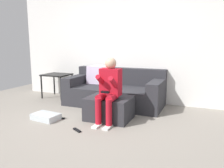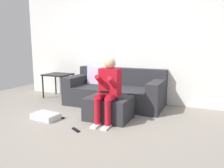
% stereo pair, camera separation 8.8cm
% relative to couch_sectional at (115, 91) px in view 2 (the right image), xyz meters
% --- Properties ---
extents(ground_plane, '(7.34, 7.34, 0.00)m').
position_rel_couch_sectional_xyz_m(ground_plane, '(0.12, -1.52, -0.30)').
color(ground_plane, gray).
extents(wall_back, '(5.64, 0.10, 2.52)m').
position_rel_couch_sectional_xyz_m(wall_back, '(0.12, 0.48, 0.96)').
color(wall_back, white).
rests_on(wall_back, ground_plane).
extents(couch_sectional, '(2.09, 0.99, 0.84)m').
position_rel_couch_sectional_xyz_m(couch_sectional, '(0.00, 0.00, 0.00)').
color(couch_sectional, '#2D2D33').
rests_on(couch_sectional, ground_plane).
extents(ottoman, '(0.77, 0.62, 0.40)m').
position_rel_couch_sectional_xyz_m(ottoman, '(0.29, -0.95, -0.10)').
color(ottoman, '#2D2D33').
rests_on(ottoman, ground_plane).
extents(person_seated, '(0.34, 0.58, 1.10)m').
position_rel_couch_sectional_xyz_m(person_seated, '(0.35, -1.11, 0.32)').
color(person_seated, red).
rests_on(person_seated, ground_plane).
extents(storage_bin, '(0.50, 0.36, 0.11)m').
position_rel_couch_sectional_xyz_m(storage_bin, '(-0.74, -1.42, -0.25)').
color(storage_bin, silver).
rests_on(storage_bin, ground_plane).
extents(side_table, '(0.63, 0.56, 0.59)m').
position_rel_couch_sectional_xyz_m(side_table, '(-1.58, 0.08, 0.21)').
color(side_table, black).
rests_on(side_table, ground_plane).
extents(remote_near_ottoman, '(0.19, 0.13, 0.02)m').
position_rel_couch_sectional_xyz_m(remote_near_ottoman, '(0.04, -1.66, -0.29)').
color(remote_near_ottoman, black).
rests_on(remote_near_ottoman, ground_plane).
extents(remote_by_storage_bin, '(0.16, 0.10, 0.02)m').
position_rel_couch_sectional_xyz_m(remote_by_storage_bin, '(-0.52, -1.30, -0.29)').
color(remote_by_storage_bin, black).
rests_on(remote_by_storage_bin, ground_plane).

